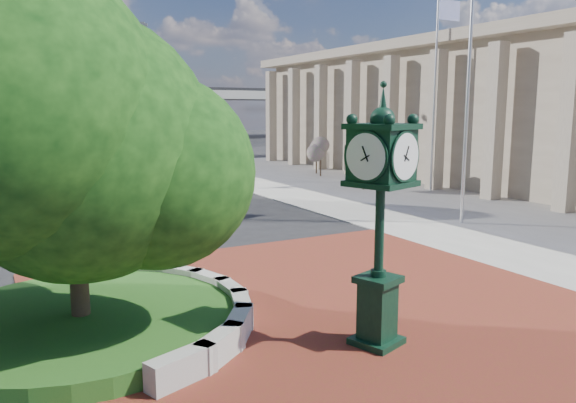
# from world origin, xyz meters

# --- Properties ---
(ground) EXTENTS (200.00, 200.00, 0.00)m
(ground) POSITION_xyz_m (0.00, 0.00, 0.00)
(ground) COLOR black
(ground) RESTS_ON ground
(plaza) EXTENTS (12.00, 12.00, 0.04)m
(plaza) POSITION_xyz_m (0.00, -1.00, 0.02)
(plaza) COLOR brown
(plaza) RESTS_ON ground
(sidewalk) EXTENTS (20.00, 50.00, 0.04)m
(sidewalk) POSITION_xyz_m (16.00, 10.00, 0.02)
(sidewalk) COLOR #9E9B93
(sidewalk) RESTS_ON ground
(planter_wall) EXTENTS (2.96, 6.77, 0.54)m
(planter_wall) POSITION_xyz_m (-2.71, -0.00, 0.27)
(planter_wall) COLOR #9E9B93
(planter_wall) RESTS_ON ground
(grass_bed) EXTENTS (6.10, 6.10, 0.40)m
(grass_bed) POSITION_xyz_m (-5.00, 0.00, 0.20)
(grass_bed) COLOR #144818
(grass_bed) RESTS_ON ground
(civic_building) EXTENTS (17.35, 44.00, 8.60)m
(civic_building) POSITION_xyz_m (23.60, 12.00, 4.33)
(civic_building) COLOR gray
(civic_building) RESTS_ON ground
(overpass) EXTENTS (90.00, 12.00, 7.50)m
(overpass) POSITION_xyz_m (-0.22, 70.00, 6.54)
(overpass) COLOR #9E9B93
(overpass) RESTS_ON ground
(tree_planter) EXTENTS (5.20, 5.20, 6.33)m
(tree_planter) POSITION_xyz_m (-5.00, 0.00, 3.72)
(tree_planter) COLOR #38281C
(tree_planter) RESTS_ON ground
(tree_street) EXTENTS (4.40, 4.40, 5.45)m
(tree_street) POSITION_xyz_m (-4.00, 18.00, 3.24)
(tree_street) COLOR #38281C
(tree_street) RESTS_ON ground
(post_clock) EXTENTS (1.23, 1.23, 4.84)m
(post_clock) POSITION_xyz_m (-0.19, -3.31, 2.66)
(post_clock) COLOR black
(post_clock) RESTS_ON ground
(parked_car) EXTENTS (2.58, 4.45, 1.42)m
(parked_car) POSITION_xyz_m (1.95, 35.00, 0.71)
(parked_car) COLOR maroon
(parked_car) RESTS_ON ground
(flagpole_a) EXTENTS (1.75, 0.55, 11.47)m
(flagpole_a) POSITION_xyz_m (9.78, 4.31, 5.88)
(flagpole_a) COLOR silver
(flagpole_a) RESTS_ON ground
(flagpole_b) EXTENTS (1.64, 0.19, 10.47)m
(flagpole_b) POSITION_xyz_m (15.00, 11.69, 5.37)
(flagpole_b) COLOR silver
(flagpole_b) RESTS_ON ground
(street_lamp_near) EXTENTS (2.13, 0.96, 9.89)m
(street_lamp_near) POSITION_xyz_m (1.57, 26.01, 5.80)
(street_lamp_near) COLOR slate
(street_lamp_near) RESTS_ON ground
(street_lamp_far) EXTENTS (1.94, 0.65, 8.77)m
(street_lamp_far) POSITION_xyz_m (-0.87, 39.44, 5.14)
(street_lamp_far) COLOR slate
(street_lamp_far) RESTS_ON ground
(shrub_near) EXTENTS (1.20, 1.20, 2.20)m
(shrub_near) POSITION_xyz_m (11.93, 13.70, 1.59)
(shrub_near) COLOR #38281C
(shrub_near) RESTS_ON ground
(shrub_mid) EXTENTS (1.20, 1.20, 2.20)m
(shrub_mid) POSITION_xyz_m (13.16, 20.18, 1.59)
(shrub_mid) COLOR #38281C
(shrub_mid) RESTS_ON ground
(shrub_far) EXTENTS (1.20, 1.20, 2.20)m
(shrub_far) POSITION_xyz_m (13.71, 21.63, 1.59)
(shrub_far) COLOR #38281C
(shrub_far) RESTS_ON ground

